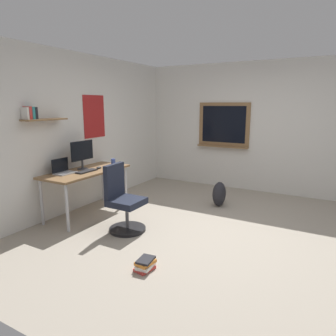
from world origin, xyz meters
name	(u,v)px	position (x,y,z in m)	size (l,w,h in m)	color
ground_plane	(213,231)	(0.00, 0.00, 0.00)	(5.20, 5.20, 0.00)	#9E9384
wall_back	(81,132)	(0.00, 2.45, 1.30)	(5.00, 0.30, 2.60)	silver
wall_right	(258,128)	(2.45, 0.03, 1.30)	(0.22, 5.00, 2.60)	silver
desk	(87,175)	(-0.33, 2.05, 0.66)	(1.47, 0.65, 0.73)	olive
office_chair	(123,202)	(-0.57, 1.14, 0.41)	(0.52, 0.52, 0.95)	black
laptop	(63,170)	(-0.66, 2.20, 0.78)	(0.31, 0.21, 0.23)	#ADAFB5
monitor_primary	(82,153)	(-0.29, 2.15, 1.00)	(0.46, 0.17, 0.46)	#38383D
keyboard	(87,171)	(-0.40, 1.97, 0.74)	(0.37, 0.13, 0.02)	black
computer_mouse	(99,168)	(-0.12, 1.97, 0.75)	(0.10, 0.06, 0.03)	#262628
coffee_mug	(113,161)	(0.31, 2.02, 0.78)	(0.08, 0.08, 0.09)	#334CA5
backpack	(219,194)	(1.09, 0.31, 0.22)	(0.32, 0.22, 0.43)	#232328
book_stack_on_floor	(145,264)	(-1.33, 0.27, 0.06)	(0.24, 0.19, 0.13)	#C63833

